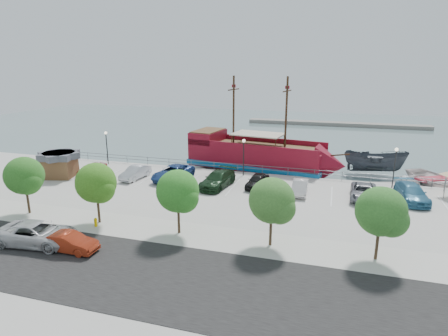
# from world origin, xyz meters

# --- Properties ---
(ground) EXTENTS (160.00, 160.00, 0.00)m
(ground) POSITION_xyz_m (0.00, 0.00, -1.00)
(ground) COLOR slate
(street) EXTENTS (100.00, 8.00, 0.04)m
(street) POSITION_xyz_m (0.00, -16.00, 0.01)
(street) COLOR black
(street) RESTS_ON land_slab
(sidewalk) EXTENTS (100.00, 4.00, 0.05)m
(sidewalk) POSITION_xyz_m (0.00, -10.00, 0.01)
(sidewalk) COLOR #BAB5AD
(sidewalk) RESTS_ON land_slab
(seawall_railing) EXTENTS (50.00, 0.06, 1.00)m
(seawall_railing) POSITION_xyz_m (0.00, 7.80, 0.53)
(seawall_railing) COLOR slate
(seawall_railing) RESTS_ON land_slab
(far_shore) EXTENTS (40.00, 3.00, 0.80)m
(far_shore) POSITION_xyz_m (10.00, 55.00, -0.60)
(far_shore) COLOR gray
(far_shore) RESTS_ON ground
(pirate_ship) EXTENTS (20.35, 8.37, 12.67)m
(pirate_ship) POSITION_xyz_m (1.83, 11.51, 1.12)
(pirate_ship) COLOR maroon
(pirate_ship) RESTS_ON ground
(patrol_boat) EXTENTS (7.57, 2.93, 2.92)m
(patrol_boat) POSITION_xyz_m (14.98, 14.71, 0.46)
(patrol_boat) COLOR #383E45
(patrol_boat) RESTS_ON ground
(speedboat) EXTENTS (8.24, 9.21, 1.57)m
(speedboat) POSITION_xyz_m (20.93, 10.86, -0.21)
(speedboat) COLOR silver
(speedboat) RESTS_ON ground
(dock_west) EXTENTS (6.82, 2.06, 0.39)m
(dock_west) POSITION_xyz_m (-12.80, 9.20, -0.81)
(dock_west) COLOR gray
(dock_west) RESTS_ON ground
(dock_mid) EXTENTS (6.67, 2.73, 0.37)m
(dock_mid) POSITION_xyz_m (8.02, 9.20, -0.82)
(dock_mid) COLOR slate
(dock_mid) RESTS_ON ground
(dock_east) EXTENTS (7.76, 4.25, 0.43)m
(dock_east) POSITION_xyz_m (15.20, 9.20, -0.79)
(dock_east) COLOR gray
(dock_east) RESTS_ON ground
(shed) EXTENTS (4.23, 4.23, 2.86)m
(shed) POSITION_xyz_m (-20.00, 0.07, 1.53)
(shed) COLOR brown
(shed) RESTS_ON land_slab
(street_van) EXTENTS (6.12, 3.30, 1.63)m
(street_van) POSITION_xyz_m (-9.93, -14.55, 0.82)
(street_van) COLOR silver
(street_van) RESTS_ON street
(street_sedan) EXTENTS (4.00, 1.41, 1.32)m
(street_sedan) POSITION_xyz_m (-7.06, -14.78, 0.66)
(street_sedan) COLOR maroon
(street_sedan) RESTS_ON street
(fire_hydrant) EXTENTS (0.26, 0.26, 0.75)m
(fire_hydrant) POSITION_xyz_m (-7.78, -10.80, 0.41)
(fire_hydrant) COLOR #ECB800
(fire_hydrant) RESTS_ON sidewalk
(lamp_post_left) EXTENTS (0.36, 0.36, 4.28)m
(lamp_post_left) POSITION_xyz_m (-18.00, 6.50, 2.94)
(lamp_post_left) COLOR black
(lamp_post_left) RESTS_ON land_slab
(lamp_post_mid) EXTENTS (0.36, 0.36, 4.28)m
(lamp_post_mid) POSITION_xyz_m (0.00, 6.50, 2.94)
(lamp_post_mid) COLOR black
(lamp_post_mid) RESTS_ON land_slab
(lamp_post_right) EXTENTS (0.36, 0.36, 4.28)m
(lamp_post_right) POSITION_xyz_m (16.00, 6.50, 2.94)
(lamp_post_right) COLOR black
(lamp_post_right) RESTS_ON land_slab
(tree_b) EXTENTS (3.30, 3.20, 5.00)m
(tree_b) POSITION_xyz_m (-14.85, -10.07, 3.30)
(tree_b) COLOR #473321
(tree_b) RESTS_ON sidewalk
(tree_c) EXTENTS (3.30, 3.20, 5.00)m
(tree_c) POSITION_xyz_m (-7.85, -10.07, 3.30)
(tree_c) COLOR #473321
(tree_c) RESTS_ON sidewalk
(tree_d) EXTENTS (3.30, 3.20, 5.00)m
(tree_d) POSITION_xyz_m (-0.85, -10.07, 3.30)
(tree_d) COLOR #473321
(tree_d) RESTS_ON sidewalk
(tree_e) EXTENTS (3.30, 3.20, 5.00)m
(tree_e) POSITION_xyz_m (6.15, -10.07, 3.30)
(tree_e) COLOR #473321
(tree_e) RESTS_ON sidewalk
(tree_f) EXTENTS (3.30, 3.20, 5.00)m
(tree_f) POSITION_xyz_m (13.15, -10.07, 3.30)
(tree_f) COLOR #473321
(tree_f) RESTS_ON sidewalk
(parked_car_a) EXTENTS (2.17, 4.09, 1.32)m
(parked_car_a) POSITION_xyz_m (-17.15, 1.98, 0.66)
(parked_car_a) COLOR #A7191B
(parked_car_a) RESTS_ON land_slab
(parked_car_b) EXTENTS (1.99, 4.50, 1.44)m
(parked_car_b) POSITION_xyz_m (-11.36, 1.77, 0.72)
(parked_car_b) COLOR silver
(parked_car_b) RESTS_ON land_slab
(parked_car_c) EXTENTS (3.74, 6.16, 1.60)m
(parked_car_c) POSITION_xyz_m (-7.11, 2.60, 0.80)
(parked_car_c) COLOR navy
(parked_car_c) RESTS_ON land_slab
(parked_car_d) EXTENTS (3.07, 5.90, 1.63)m
(parked_car_d) POSITION_xyz_m (-1.58, 1.61, 0.82)
(parked_car_d) COLOR #17331A
(parked_car_d) RESTS_ON land_slab
(parked_car_e) EXTENTS (2.19, 4.31, 1.41)m
(parked_car_e) POSITION_xyz_m (2.44, 2.69, 0.70)
(parked_car_e) COLOR black
(parked_car_e) RESTS_ON land_slab
(parked_car_f) EXTENTS (1.57, 4.19, 1.37)m
(parked_car_f) POSITION_xyz_m (6.92, 1.90, 0.68)
(parked_car_f) COLOR silver
(parked_car_f) RESTS_ON land_slab
(parked_car_g) EXTENTS (2.60, 5.24, 1.43)m
(parked_car_g) POSITION_xyz_m (12.89, 1.99, 0.71)
(parked_car_g) COLOR slate
(parked_car_g) RESTS_ON land_slab
(parked_car_h) EXTENTS (2.97, 5.69, 1.57)m
(parked_car_h) POSITION_xyz_m (17.18, 2.78, 0.79)
(parked_car_h) COLOR teal
(parked_car_h) RESTS_ON land_slab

